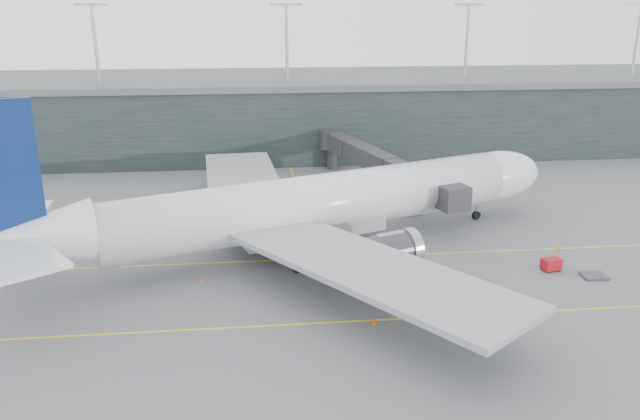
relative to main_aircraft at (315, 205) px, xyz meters
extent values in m
plane|color=#59595E|center=(-5.42, 1.02, -5.86)|extent=(320.00, 320.00, 0.00)
cube|color=yellow|center=(-5.42, -2.98, -5.85)|extent=(160.00, 0.25, 0.02)
cube|color=yellow|center=(-5.42, -18.98, -5.85)|extent=(160.00, 0.25, 0.02)
cube|color=yellow|center=(-0.42, 21.02, -5.85)|extent=(0.25, 60.00, 0.02)
cube|color=black|center=(-5.42, 59.02, 1.14)|extent=(240.00, 35.00, 14.00)
cube|color=#515456|center=(-5.42, 59.02, 8.74)|extent=(240.00, 36.00, 1.20)
cylinder|color=#9E9EA3|center=(-35.42, 49.02, 16.14)|extent=(0.60, 0.60, 14.00)
cylinder|color=#9E9EA3|center=(-0.42, 49.02, 16.14)|extent=(0.60, 0.60, 14.00)
cylinder|color=#9E9EA3|center=(34.58, 49.02, 16.14)|extent=(0.60, 0.60, 14.00)
cylinder|color=#9E9EA3|center=(69.58, 49.02, 16.14)|extent=(0.60, 0.60, 14.00)
cylinder|color=silver|center=(0.49, 0.19, 0.19)|extent=(51.60, 25.07, 7.07)
ellipsoid|color=silver|center=(26.65, 10.01, 0.19)|extent=(16.39, 11.84, 7.07)
cone|color=silver|center=(-29.93, -11.24, 0.99)|extent=(14.13, 10.77, 6.79)
cube|color=gray|center=(-0.57, -0.22, -2.55)|extent=(19.09, 11.75, 2.28)
cube|color=black|center=(30.71, 11.53, 1.33)|extent=(3.55, 4.09, 0.91)
cube|color=gray|center=(3.51, -17.57, -0.95)|extent=(27.95, 32.67, 0.63)
cylinder|color=#37373C|center=(6.44, -9.15, -2.89)|extent=(8.88, 6.54, 3.99)
cube|color=gray|center=(-8.92, 15.53, -0.95)|extent=(12.88, 33.79, 0.63)
cylinder|color=#37373C|center=(-1.18, 11.13, -2.89)|extent=(8.88, 6.54, 3.99)
cube|color=silver|center=(-28.80, -17.52, 1.56)|extent=(11.07, 12.00, 0.40)
cube|color=silver|center=(-33.21, -5.77, 1.56)|extent=(7.24, 10.83, 0.40)
cylinder|color=black|center=(23.98, 9.01, -5.23)|extent=(1.33, 0.87, 1.25)
cylinder|color=#9E9EA3|center=(23.98, 9.01, -4.37)|extent=(0.34, 0.34, 2.97)
cylinder|color=black|center=(-1.85, -6.54, -5.12)|extent=(1.59, 1.06, 1.48)
cylinder|color=black|center=(-5.70, 3.71, -5.12)|extent=(1.59, 1.06, 1.48)
cube|color=#2C2B30|center=(17.94, 2.48, -0.30)|extent=(4.52, 4.83, 3.11)
cube|color=#2C2B30|center=(15.39, 11.35, -0.30)|extent=(6.66, 14.66, 2.78)
cube|color=#2C2B30|center=(11.40, 25.24, -0.30)|extent=(6.93, 14.73, 2.89)
cube|color=#2C2B30|center=(7.42, 39.13, -0.30)|extent=(7.19, 14.81, 3.00)
cylinder|color=#9E9EA3|center=(15.18, 12.10, -3.74)|extent=(0.56, 0.56, 4.22)
cube|color=#37373C|center=(15.18, 12.10, -5.47)|extent=(2.60, 2.22, 0.78)
cylinder|color=#2C2B30|center=(17.94, 41.52, -0.30)|extent=(4.45, 4.45, 3.34)
cylinder|color=#2C2B30|center=(17.94, 41.52, -3.86)|extent=(2.00, 2.00, 4.00)
cube|color=#A80C19|center=(26.35, -9.38, -5.03)|extent=(2.39, 1.81, 1.26)
cylinder|color=black|center=(25.70, -10.04, -5.66)|extent=(0.41, 0.23, 0.39)
cylinder|color=black|center=(27.21, -9.68, -5.66)|extent=(0.41, 0.23, 0.39)
cylinder|color=black|center=(25.48, -9.09, -5.66)|extent=(0.41, 0.23, 0.39)
cylinder|color=black|center=(26.99, -8.73, -5.66)|extent=(0.41, 0.23, 0.39)
cube|color=#39393E|center=(30.33, -11.69, -5.70)|extent=(2.78, 2.27, 0.27)
cube|color=#37373C|center=(-9.76, 11.75, -5.71)|extent=(2.05, 1.68, 0.20)
cube|color=#A8ADB4|center=(-9.76, 11.75, -4.82)|extent=(1.65, 1.56, 1.48)
cube|color=navy|center=(-9.76, 11.75, -4.05)|extent=(1.71, 1.61, 0.08)
cube|color=#37373C|center=(-9.45, 12.64, -5.69)|extent=(2.26, 1.85, 0.22)
cube|color=#AEB3BA|center=(-9.45, 12.64, -4.72)|extent=(1.82, 1.72, 1.62)
cube|color=navy|center=(-9.45, 12.64, -3.88)|extent=(1.88, 1.78, 0.09)
cube|color=#37373C|center=(-6.22, 11.66, -5.69)|extent=(2.60, 2.33, 0.22)
cube|color=#A7ACB2|center=(-6.22, 11.66, -4.72)|extent=(2.16, 2.09, 1.62)
cube|color=navy|center=(-6.22, 11.66, -3.88)|extent=(2.23, 2.16, 0.09)
cone|color=#E55D0C|center=(29.86, -4.29, -5.48)|extent=(0.47, 0.47, 0.75)
cone|color=red|center=(3.64, -19.77, -5.48)|extent=(0.47, 0.47, 0.76)
cone|color=orange|center=(5.39, 10.79, -5.52)|extent=(0.43, 0.43, 0.68)
cone|color=#F24F0D|center=(-13.44, -8.37, -5.51)|extent=(0.43, 0.43, 0.69)
camera|label=1|loc=(-7.17, -72.21, 23.23)|focal=35.00mm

